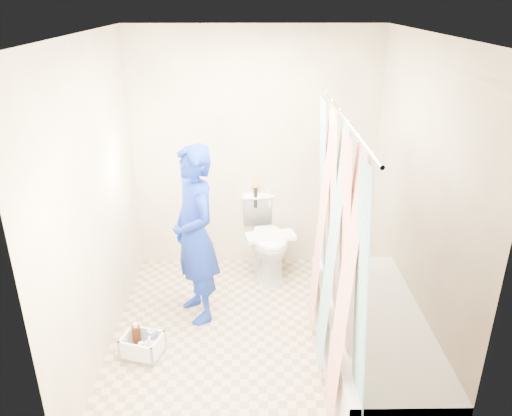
{
  "coord_description": "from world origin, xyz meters",
  "views": [
    {
      "loc": [
        -0.06,
        -3.41,
        2.64
      ],
      "look_at": [
        -0.0,
        0.45,
        0.98
      ],
      "focal_mm": 35.0,
      "sensor_mm": 36.0,
      "label": 1
    }
  ],
  "objects_px": {
    "bathtub": "(372,342)",
    "cleaning_caddy": "(144,346)",
    "plumber": "(195,235)",
    "toilet": "(268,237)"
  },
  "relations": [
    {
      "from": "bathtub",
      "to": "cleaning_caddy",
      "type": "relative_size",
      "value": 4.98
    },
    {
      "from": "bathtub",
      "to": "plumber",
      "type": "height_order",
      "value": "plumber"
    },
    {
      "from": "plumber",
      "to": "toilet",
      "type": "bearing_deg",
      "value": 112.28
    },
    {
      "from": "plumber",
      "to": "bathtub",
      "type": "bearing_deg",
      "value": 33.85
    },
    {
      "from": "toilet",
      "to": "cleaning_caddy",
      "type": "height_order",
      "value": "toilet"
    },
    {
      "from": "plumber",
      "to": "cleaning_caddy",
      "type": "relative_size",
      "value": 4.45
    },
    {
      "from": "plumber",
      "to": "cleaning_caddy",
      "type": "bearing_deg",
      "value": -61.62
    },
    {
      "from": "cleaning_caddy",
      "to": "bathtub",
      "type": "bearing_deg",
      "value": 10.13
    },
    {
      "from": "plumber",
      "to": "cleaning_caddy",
      "type": "height_order",
      "value": "plumber"
    },
    {
      "from": "plumber",
      "to": "cleaning_caddy",
      "type": "xyz_separation_m",
      "value": [
        -0.38,
        -0.56,
        -0.7
      ]
    }
  ]
}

